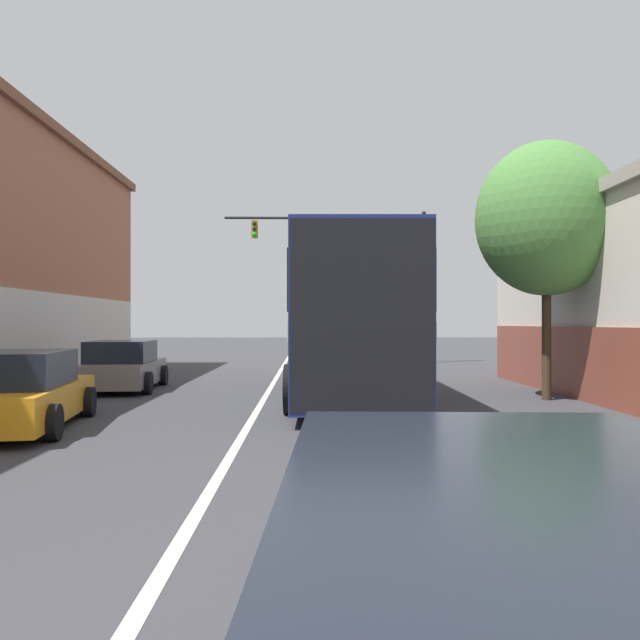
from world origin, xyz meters
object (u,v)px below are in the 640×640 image
(parked_car_left_near, at_px, (20,393))
(traffic_signal_gantry, at_px, (358,250))
(parked_car_left_mid, at_px, (123,367))
(bus, at_px, (348,314))
(street_tree_near, at_px, (546,219))

(parked_car_left_near, xyz_separation_m, traffic_signal_gantry, (7.20, 17.49, 4.53))
(parked_car_left_mid, xyz_separation_m, traffic_signal_gantry, (7.32, 11.21, 4.53))
(bus, bearing_deg, traffic_signal_gantry, -4.63)
(bus, xyz_separation_m, street_tree_near, (4.64, -0.90, 2.24))
(bus, height_order, traffic_signal_gantry, traffic_signal_gantry)
(parked_car_left_near, bearing_deg, traffic_signal_gantry, -30.11)
(street_tree_near, bearing_deg, parked_car_left_near, -159.85)
(parked_car_left_near, height_order, street_tree_near, street_tree_near)
(parked_car_left_near, distance_m, traffic_signal_gantry, 19.45)
(bus, xyz_separation_m, parked_car_left_mid, (-6.06, 1.51, -1.42))
(parked_car_left_mid, distance_m, street_tree_near, 11.56)
(parked_car_left_near, relative_size, street_tree_near, 0.70)
(bus, relative_size, traffic_signal_gantry, 1.12)
(traffic_signal_gantry, xyz_separation_m, street_tree_near, (3.38, -13.61, -0.87))
(bus, height_order, parked_car_left_near, bus)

